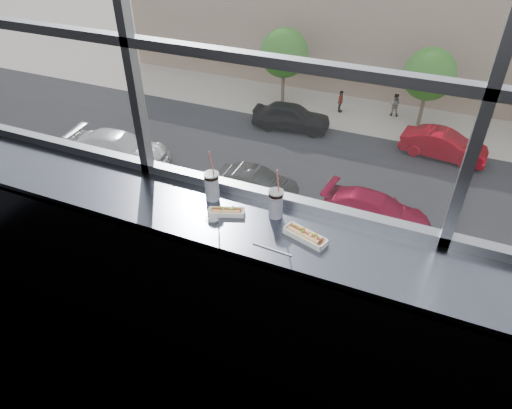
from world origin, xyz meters
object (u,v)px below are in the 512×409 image
at_px(car_far_b, 445,141).
at_px(pedestrian_b, 395,102).
at_px(soda_cup_left, 212,185).
at_px(soda_cup_right, 276,202).
at_px(hotdog_tray_left, 226,211).
at_px(car_near_b, 256,179).
at_px(loose_straw, 272,249).
at_px(pedestrian_a, 341,99).
at_px(hotdog_tray_right, 305,235).
at_px(car_far_a, 291,112).
at_px(wrapper, 212,219).
at_px(tree_left, 284,53).
at_px(car_near_a, 119,144).
at_px(car_near_c, 377,206).
at_px(tree_center, 429,74).

bearing_deg(car_far_b, pedestrian_b, 43.63).
relative_size(soda_cup_left, soda_cup_right, 1.04).
bearing_deg(hotdog_tray_left, car_near_b, 91.95).
distance_m(loose_straw, pedestrian_a, 31.00).
distance_m(hotdog_tray_right, car_far_a, 27.89).
bearing_deg(soda_cup_left, car_far_b, 85.46).
distance_m(hotdog_tray_right, wrapper, 0.58).
bearing_deg(soda_cup_right, tree_left, 109.87).
relative_size(soda_cup_right, car_far_b, 0.05).
relative_size(hotdog_tray_right, soda_cup_right, 0.80).
height_order(soda_cup_left, pedestrian_b, soda_cup_left).
bearing_deg(soda_cup_left, car_near_a, 133.51).
bearing_deg(car_near_b, pedestrian_a, -7.67).
xyz_separation_m(car_near_b, pedestrian_b, (4.95, 12.82, -0.01)).
xyz_separation_m(hotdog_tray_right, soda_cup_left, (-0.68, 0.15, 0.08)).
height_order(hotdog_tray_left, pedestrian_b, hotdog_tray_left).
distance_m(loose_straw, car_far_a, 27.98).
distance_m(car_near_a, tree_left, 13.45).
bearing_deg(car_near_c, loose_straw, -170.41).
bearing_deg(hotdog_tray_left, hotdog_tray_right, -24.24).
height_order(loose_straw, pedestrian_b, loose_straw).
distance_m(wrapper, tree_left, 31.17).
bearing_deg(soda_cup_right, soda_cup_left, 178.75).
bearing_deg(tree_left, car_far_b, -18.95).
xyz_separation_m(loose_straw, wrapper, (-0.43, 0.10, 0.01)).
xyz_separation_m(car_near_a, car_far_b, (17.23, 8.00, -0.08)).
relative_size(hotdog_tray_left, soda_cup_right, 0.67).
distance_m(car_near_a, car_far_b, 19.00).
distance_m(hotdog_tray_right, pedestrian_a, 30.89).
bearing_deg(pedestrian_b, car_near_a, 43.38).
bearing_deg(car_near_c, pedestrian_b, 12.13).
bearing_deg(pedestrian_b, car_far_b, 127.20).
bearing_deg(car_near_b, loose_straw, -157.47).
relative_size(soda_cup_left, tree_center, 0.07).
bearing_deg(hotdog_tray_right, loose_straw, -113.72).
bearing_deg(loose_straw, car_near_b, 116.56).
bearing_deg(hotdog_tray_left, soda_cup_left, 122.69).
height_order(car_near_a, pedestrian_b, car_near_a).
relative_size(car_near_a, car_far_a, 1.00).
xyz_separation_m(wrapper, pedestrian_b, (-1.85, 29.17, -11.12)).
xyz_separation_m(soda_cup_left, car_near_a, (-15.32, 16.14, -10.99)).
bearing_deg(wrapper, pedestrian_b, 93.62).
xyz_separation_m(soda_cup_right, car_near_a, (-15.76, 16.15, -10.98)).
xyz_separation_m(soda_cup_right, tree_center, (-0.34, 28.15, -8.68)).
bearing_deg(loose_straw, pedestrian_a, 104.56).
bearing_deg(soda_cup_left, pedestrian_a, 100.80).
xyz_separation_m(soda_cup_right, tree_left, (-10.17, 28.15, -8.56)).
distance_m(hotdog_tray_left, loose_straw, 0.43).
distance_m(hotdog_tray_left, car_far_b, 26.68).
xyz_separation_m(hotdog_tray_left, pedestrian_a, (-5.50, 28.14, -11.14)).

